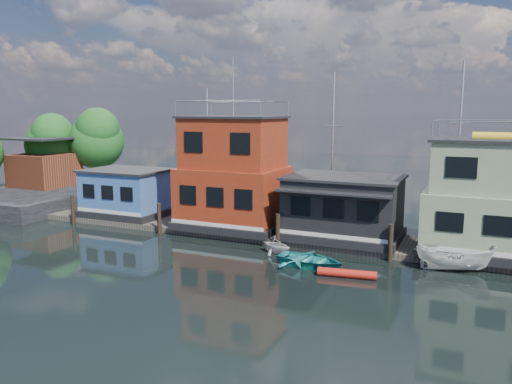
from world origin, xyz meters
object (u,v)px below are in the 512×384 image
at_px(houseboat_blue, 127,193).
at_px(motorboat, 455,257).
at_px(houseboat_red, 234,175).
at_px(houseboat_dark, 344,207).
at_px(houseboat_green, 498,200).
at_px(dinghy_teal, 310,260).
at_px(dinghy_white, 276,245).
at_px(red_kayak, 347,273).

height_order(houseboat_blue, motorboat, houseboat_blue).
relative_size(houseboat_red, houseboat_dark, 1.60).
relative_size(houseboat_red, motorboat, 2.91).
height_order(houseboat_blue, houseboat_green, houseboat_green).
height_order(dinghy_teal, dinghy_white, dinghy_white).
bearing_deg(motorboat, red_kayak, 114.39).
bearing_deg(motorboat, houseboat_green, -41.07).
bearing_deg(dinghy_white, red_kayak, -100.68).
distance_m(houseboat_dark, motorboat, 7.88).
bearing_deg(houseboat_dark, houseboat_red, 179.86).
bearing_deg(houseboat_blue, motorboat, -7.54).
distance_m(houseboat_blue, dinghy_white, 14.98).
relative_size(houseboat_dark, motorboat, 1.82).
xyz_separation_m(houseboat_green, dinghy_teal, (-9.39, -5.69, -3.15)).
height_order(houseboat_dark, motorboat, houseboat_dark).
height_order(houseboat_red, dinghy_white, houseboat_red).
bearing_deg(dinghy_teal, houseboat_green, -52.07).
xyz_separation_m(houseboat_red, houseboat_green, (17.00, 0.00, -0.55)).
xyz_separation_m(houseboat_green, motorboat, (-2.00, -3.24, -2.76)).
relative_size(houseboat_green, dinghy_teal, 2.18).
xyz_separation_m(dinghy_teal, red_kayak, (2.32, -0.96, -0.18)).
distance_m(dinghy_teal, red_kayak, 2.52).
bearing_deg(motorboat, houseboat_blue, 73.02).
relative_size(houseboat_red, houseboat_green, 1.41).
bearing_deg(motorboat, houseboat_red, 68.36).
xyz_separation_m(houseboat_blue, houseboat_green, (26.50, 0.00, 1.34)).
height_order(houseboat_red, houseboat_green, houseboat_red).
height_order(houseboat_red, dinghy_teal, houseboat_red).
bearing_deg(houseboat_blue, houseboat_red, 0.00).
height_order(houseboat_red, red_kayak, houseboat_red).
distance_m(houseboat_dark, dinghy_white, 5.37).
bearing_deg(houseboat_red, houseboat_dark, -0.14).
bearing_deg(houseboat_green, houseboat_red, -180.00).
relative_size(houseboat_blue, houseboat_red, 0.54).
bearing_deg(houseboat_blue, houseboat_dark, -0.06).
relative_size(dinghy_teal, red_kayak, 1.26).
distance_m(houseboat_red, houseboat_dark, 8.18).
height_order(houseboat_green, dinghy_teal, houseboat_green).
xyz_separation_m(houseboat_red, houseboat_dark, (8.00, -0.02, -1.69)).
distance_m(houseboat_red, dinghy_white, 7.20).
bearing_deg(houseboat_green, motorboat, -121.62).
bearing_deg(dinghy_teal, red_kayak, -105.71).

